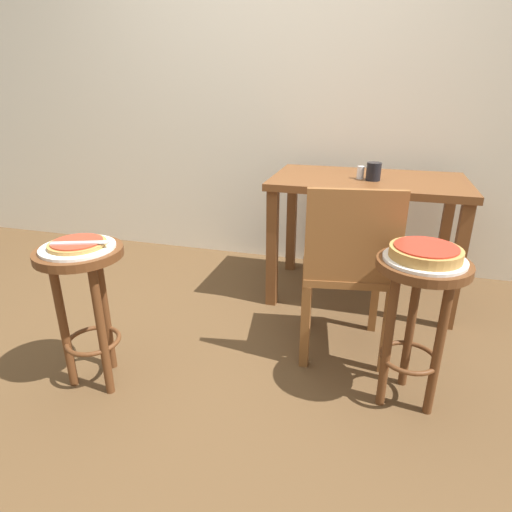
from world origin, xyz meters
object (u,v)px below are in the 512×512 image
pizza_middle (426,252)px  condiment_shaker (360,172)px  serving_plate_middle (424,259)px  wooden_chair (348,267)px  stool_foreground (85,288)px  pizza_server_knife (80,243)px  pizza_foreground (77,244)px  stool_middle (418,303)px  cup_near_edge (374,172)px  serving_plate_foreground (78,247)px  dining_table (367,198)px

pizza_middle → condiment_shaker: (-0.30, 0.92, 0.11)m
serving_plate_middle → wooden_chair: 0.42m
stool_foreground → pizza_server_knife: size_ratio=2.87×
stool_foreground → pizza_foreground: bearing=26.6°
stool_middle → cup_near_edge: bearing=104.1°
stool_middle → wooden_chair: wooden_chair is taller
pizza_middle → pizza_foreground: bearing=-169.2°
pizza_middle → condiment_shaker: 0.97m
pizza_middle → stool_foreground: bearing=-169.2°
stool_foreground → cup_near_edge: (1.08, 1.14, 0.33)m
pizza_foreground → wooden_chair: bearing=26.5°
pizza_foreground → wooden_chair: wooden_chair is taller
wooden_chair → pizza_server_knife: 1.14m
pizza_middle → serving_plate_foreground: bearing=-169.2°
serving_plate_foreground → dining_table: 1.60m
pizza_foreground → stool_middle: size_ratio=0.35×
serving_plate_foreground → dining_table: dining_table is taller
pizza_foreground → pizza_server_knife: pizza_server_knife is taller
pizza_middle → pizza_server_knife: pizza_middle is taller
pizza_middle → wooden_chair: (-0.29, 0.26, -0.20)m
serving_plate_foreground → condiment_shaker: bearing=49.1°
pizza_foreground → serving_plate_foreground: bearing=-166.0°
serving_plate_foreground → pizza_server_knife: 0.05m
pizza_middle → dining_table: size_ratio=0.24×
pizza_foreground → pizza_middle: bearing=10.8°
cup_near_edge → pizza_middle: bearing=-75.9°
pizza_foreground → dining_table: 1.60m
stool_middle → wooden_chair: 0.39m
condiment_shaker → cup_near_edge: bearing=-21.5°
serving_plate_foreground → wooden_chair: 1.15m
stool_foreground → stool_middle: bearing=10.8°
pizza_foreground → pizza_middle: pizza_middle is taller
condiment_shaker → wooden_chair: wooden_chair is taller
serving_plate_foreground → dining_table: bearing=48.6°
serving_plate_foreground → pizza_foreground: size_ratio=1.30×
cup_near_edge → condiment_shaker: cup_near_edge is taller
serving_plate_foreground → cup_near_edge: (1.08, 1.14, 0.15)m
stool_middle → pizza_server_knife: pizza_server_knife is taller
pizza_foreground → pizza_server_knife: size_ratio=1.01×
wooden_chair → cup_near_edge: bearing=84.4°
serving_plate_middle → pizza_middle: size_ratio=1.15×
pizza_foreground → pizza_middle: 1.33m
pizza_foreground → condiment_shaker: (1.01, 1.17, 0.12)m
pizza_middle → condiment_shaker: condiment_shaker is taller
stool_foreground → condiment_shaker: size_ratio=8.92×
serving_plate_middle → dining_table: dining_table is taller
pizza_middle → stool_middle: bearing=14.0°
pizza_foreground → cup_near_edge: cup_near_edge is taller
serving_plate_middle → stool_middle: bearing=0.0°
stool_middle → condiment_shaker: size_ratio=8.92×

